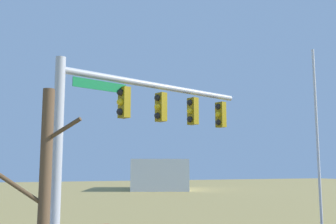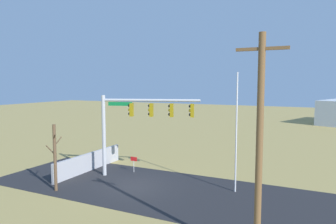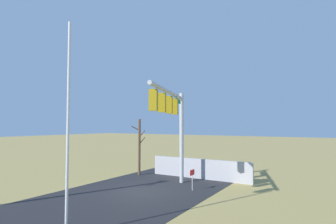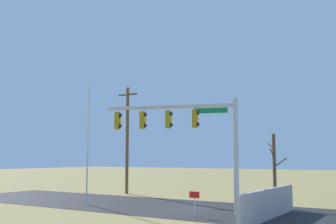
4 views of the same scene
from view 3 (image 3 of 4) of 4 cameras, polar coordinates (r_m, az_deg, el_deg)
ground_plane at (r=16.32m, az=-6.22°, el=-16.45°), size 160.00×160.00×0.00m
road_surface at (r=13.48m, az=-17.28°, el=-19.30°), size 28.00×8.00×0.01m
sidewalk_corner at (r=19.43m, az=4.37°, el=-14.22°), size 6.00×6.00×0.01m
retaining_fence at (r=19.83m, az=6.70°, el=-11.90°), size 0.20×7.61×1.42m
signal_mast at (r=15.76m, az=1.21°, el=-0.88°), size 6.96×2.39×6.02m
flagpole at (r=10.12m, az=-20.53°, el=-3.04°), size 0.10×0.10×7.58m
bare_tree at (r=21.07m, az=-6.12°, el=-7.25°), size 1.27×1.02×4.30m
open_sign at (r=16.28m, az=5.18°, el=-13.22°), size 0.56×0.04×1.22m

